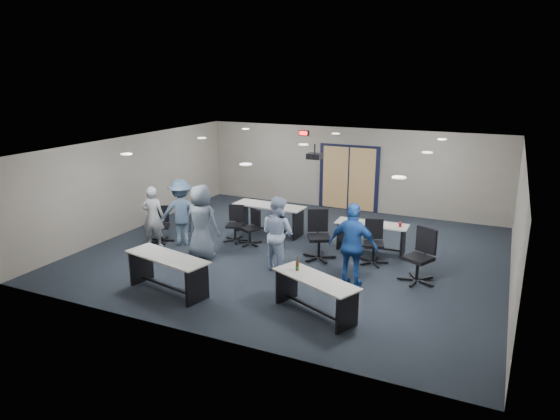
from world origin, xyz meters
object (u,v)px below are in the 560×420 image
at_px(person_plaid, 202,222).
at_px(person_navy, 353,246).
at_px(chair_back_d, 374,243).
at_px(table_back_right, 372,232).
at_px(table_back_left, 269,214).
at_px(chair_loose_right, 418,256).
at_px(person_gray, 153,217).
at_px(chair_loose_left, 161,225).
at_px(chair_back_c, 319,236).
at_px(table_front_left, 168,267).
at_px(chair_back_b, 250,227).
at_px(chair_back_a, 235,224).
at_px(person_lightblue, 278,233).
at_px(table_front_right, 315,289).
at_px(person_back, 181,212).

distance_m(person_plaid, person_navy, 3.83).
bearing_deg(chair_back_d, person_navy, -110.25).
height_order(table_back_right, chair_back_d, chair_back_d).
xyz_separation_m(table_back_left, chair_loose_right, (4.41, -1.73, 0.03)).
bearing_deg(person_gray, chair_loose_left, -96.50).
distance_m(table_back_right, chair_back_c, 1.50).
relative_size(table_back_right, chair_loose_left, 1.90).
relative_size(table_front_left, chair_loose_left, 2.11).
height_order(chair_back_b, person_plaid, person_plaid).
relative_size(chair_back_a, chair_loose_right, 0.82).
distance_m(table_back_left, table_back_right, 3.01).
bearing_deg(chair_loose_right, person_lightblue, -143.49).
bearing_deg(chair_back_d, person_gray, 175.22).
xyz_separation_m(chair_back_a, person_lightblue, (1.87, -1.29, 0.38)).
distance_m(table_front_left, table_front_right, 3.13).
distance_m(chair_back_b, person_navy, 3.58).
distance_m(person_plaid, person_lightblue, 1.99).
relative_size(chair_loose_right, person_gray, 0.73).
height_order(table_front_right, table_back_left, table_front_right).
relative_size(table_front_left, person_back, 1.15).
bearing_deg(person_plaid, person_navy, 177.23).
distance_m(person_gray, person_back, 0.72).
height_order(table_front_left, person_navy, person_navy).
xyz_separation_m(chair_back_d, person_lightblue, (-1.92, -1.26, 0.34)).
height_order(chair_back_b, chair_loose_left, chair_loose_left).
bearing_deg(table_front_left, table_front_right, 18.26).
height_order(table_back_right, chair_back_c, chair_back_c).
distance_m(table_front_right, person_back, 5.13).
height_order(chair_back_b, chair_loose_right, chair_loose_right).
bearing_deg(person_navy, person_lightblue, -4.11).
bearing_deg(person_navy, person_gray, 0.32).
xyz_separation_m(table_back_left, table_back_right, (3.00, -0.24, -0.06)).
relative_size(table_back_left, chair_loose_right, 1.73).
xyz_separation_m(chair_loose_left, person_plaid, (1.64, -0.51, 0.44)).
distance_m(table_back_left, chair_back_a, 1.16).
xyz_separation_m(chair_back_d, person_back, (-4.94, -0.75, 0.36)).
distance_m(person_lightblue, person_back, 3.06).
bearing_deg(table_back_right, person_back, -163.16).
bearing_deg(table_front_right, chair_loose_left, -178.08).
height_order(table_front_left, person_gray, person_gray).
bearing_deg(chair_back_b, table_back_left, 112.91).
xyz_separation_m(person_navy, person_back, (-4.87, 0.74, -0.04)).
xyz_separation_m(table_front_left, person_back, (-1.49, 2.58, 0.34)).
bearing_deg(table_front_left, chair_back_b, 99.34).
distance_m(table_back_left, chair_loose_right, 4.74).
relative_size(table_back_right, chair_back_c, 1.52).
bearing_deg(chair_loose_left, chair_back_c, -22.76).
distance_m(table_back_right, chair_back_b, 3.16).
height_order(chair_loose_left, person_navy, person_navy).
relative_size(chair_back_a, person_plaid, 0.53).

